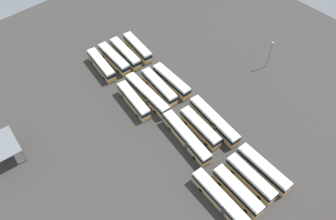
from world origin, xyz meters
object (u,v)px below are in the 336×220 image
Objects in this scene: bus_row0_slot0 at (263,169)px; bus_row2_slot2 at (147,95)px; bus_row1_slot0 at (214,121)px; bus_row3_slot2 at (114,59)px; bus_row1_slot1 at (200,128)px; bus_row2_slot0 at (171,81)px; bus_row3_slot0 at (137,48)px; lamp_post_mid_lot at (270,54)px; bus_row2_slot3 at (133,101)px; bus_row3_slot3 at (101,65)px; bus_row0_slot2 at (237,191)px; bus_row3_slot1 at (125,53)px; maintenance_shelter at (0,146)px; bus_row1_slot2 at (186,137)px; bus_row0_slot1 at (251,178)px; bus_row0_slot3 at (222,201)px; bus_row2_slot1 at (159,87)px.

bus_row2_slot2 is at bearing 8.41° from bus_row0_slot0.
bus_row0_slot0 is at bearing 174.28° from bus_row1_slot0.
bus_row3_slot2 is at bearing 7.96° from bus_row1_slot0.
bus_row2_slot0 is at bearing -18.43° from bus_row1_slot1.
bus_row3_slot0 is 1.42× the size of lamp_post_mid_lot.
bus_row2_slot3 is (0.81, 3.70, -0.00)m from bus_row2_slot2.
bus_row1_slot1 is 0.78× the size of bus_row2_slot2.
bus_row1_slot0 is 25.94m from lamp_post_mid_lot.
bus_row2_slot3 is at bearing 20.60° from bus_row1_slot1.
bus_row2_slot2 and bus_row3_slot3 have the same top height.
bus_row0_slot0 is 47.82m from bus_row3_slot0.
bus_row0_slot2 is 1.00× the size of bus_row3_slot3.
maintenance_shelter is (-7.96, 38.82, 2.28)m from bus_row3_slot1.
bus_row3_slot0 is at bearing -14.63° from bus_row0_slot2.
bus_row0_slot2 is at bearing 119.23° from lamp_post_mid_lot.
bus_row3_slot2 is at bearing 19.60° from bus_row2_slot0.
bus_row3_slot3 is at bearing 8.27° from bus_row0_slot0.
bus_row3_slot2 is at bearing 83.96° from bus_row3_slot1.
bus_row1_slot2 is 32.11m from bus_row3_slot3.
maintenance_shelter is at bearing 43.77° from bus_row0_slot0.
bus_row3_slot1 is at bearing -78.41° from maintenance_shelter.
lamp_post_mid_lot reaches higher than bus_row1_slot0.
bus_row3_slot2 is at bearing 1.49° from bus_row1_slot1.
bus_row0_slot0 is at bearing 174.53° from bus_row3_slot0.
maintenance_shelter is (39.97, 38.30, 2.28)m from bus_row0_slot0.
bus_row3_slot0 is at bearing 38.85° from lamp_post_mid_lot.
bus_row0_slot1 is 1.42× the size of lamp_post_mid_lot.
bus_row3_slot1 is (15.07, -8.97, 0.00)m from bus_row2_slot3.
maintenance_shelter is (39.10, 26.56, 2.28)m from bus_row0_slot3.
bus_row3_slot0 is 0.99× the size of bus_row3_slot3.
bus_row0_slot3 is 1.00× the size of bus_row1_slot2.
bus_row1_slot2 is at bearing -126.46° from maintenance_shelter.
bus_row2_slot0 is 7.66m from bus_row2_slot2.
bus_row0_slot0 and bus_row1_slot1 have the same top height.
bus_row2_slot2 is 3.79m from bus_row2_slot3.
bus_row0_slot0 is 1.04× the size of bus_row3_slot2.
bus_row2_slot1 is at bearing 175.26° from bus_row3_slot1.
bus_row0_slot1 is 31.97m from bus_row2_slot0.
maintenance_shelter is (7.80, 37.51, 2.28)m from bus_row2_slot1.
bus_row0_slot2 is at bearing 175.12° from bus_row1_slot2.
bus_row2_slot2 is at bearing -172.02° from bus_row3_slot3.
bus_row1_slot2 is 1.26× the size of bus_row2_slot3.
bus_row2_slot0 is 11.42m from bus_row2_slot3.
bus_row0_slot3 and bus_row3_slot3 have the same top height.
lamp_post_mid_lot is at bearing -110.30° from bus_row2_slot3.
bus_row3_slot2 is at bearing -10.38° from bus_row0_slot3.
bus_row0_slot1 is 1.00× the size of bus_row1_slot1.
bus_row2_slot0 is 26.98m from lamp_post_mid_lot.
bus_row0_slot0 is 55.41m from maintenance_shelter.
lamp_post_mid_lot is at bearing -141.15° from bus_row3_slot0.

